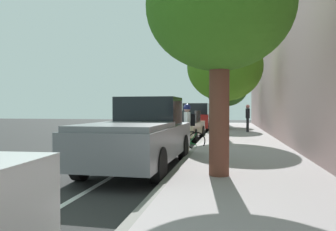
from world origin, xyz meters
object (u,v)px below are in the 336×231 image
Objects in this scene: bicycle_at_curb at (184,141)px; street_tree_corner at (227,79)px; parked_sedan_green_farthest at (204,118)px; parked_sedan_tan_mid at (183,125)px; parked_pickup_grey_second at (141,135)px; street_tree_near_cyclist at (219,9)px; street_tree_mid_block at (225,67)px; pedestrian_on_phone at (248,116)px; street_tree_far_end at (226,86)px; parked_suv_red_far at (197,117)px; cyclist_with_backpack at (188,123)px.

street_tree_corner is at bearing 84.99° from bicycle_at_curb.
parked_sedan_green_farthest is 0.81× the size of street_tree_corner.
parked_sedan_green_farthest is at bearing 89.67° from parked_sedan_tan_mid.
street_tree_corner is (2.13, 20.97, 3.41)m from parked_pickup_grey_second.
parked_pickup_grey_second is 1.19× the size of parked_sedan_tan_mid.
street_tree_near_cyclist is 0.99× the size of street_tree_mid_block.
street_tree_corner reaches higher than parked_sedan_green_farthest.
parked_pickup_grey_second is 3.20× the size of bicycle_at_curb.
pedestrian_on_phone reaches higher than parked_sedan_green_farthest.
street_tree_mid_block is 8.43m from street_tree_far_end.
parked_suv_red_far is 1.02× the size of street_tree_far_end.
parked_sedan_tan_mid is 0.89× the size of street_tree_near_cyclist.
bicycle_at_curb is 0.33× the size of street_tree_near_cyclist.
street_tree_corner reaches higher than parked_pickup_grey_second.
street_tree_corner is at bearing 80.48° from parked_sedan_tan_mid.
street_tree_far_end is at bearing -72.03° from parked_sedan_green_farthest.
street_tree_mid_block is (2.07, -14.81, 2.83)m from parked_sedan_green_farthest.
street_tree_near_cyclist reaches higher than parked_sedan_tan_mid.
street_tree_far_end is (2.13, 15.41, 2.37)m from parked_pickup_grey_second.
parked_sedan_green_farthest is 15.22m from street_tree_mid_block.
street_tree_corner reaches higher than street_tree_mid_block.
parked_sedan_tan_mid is at bearing 100.22° from cyclist_with_backpack.
parked_sedan_tan_mid is at bearing 151.15° from street_tree_mid_block.
bicycle_at_curb is at bearing -115.36° from street_tree_mid_block.
cyclist_with_backpack is at bearing -94.16° from street_tree_corner.
pedestrian_on_phone reaches higher than bicycle_at_curb.
cyclist_with_backpack is 0.39× the size of street_tree_far_end.
parked_sedan_green_farthest is 7.17m from street_tree_far_end.
parked_sedan_tan_mid is 0.81× the size of street_tree_corner.
parked_sedan_green_farthest is at bearing 158.34° from street_tree_corner.
street_tree_near_cyclist is (1.28, -4.74, 2.66)m from cyclist_with_backpack.
bicycle_at_curb is (0.56, -17.99, -0.37)m from parked_sedan_green_farthest.
parked_sedan_green_farthest is at bearing 95.10° from street_tree_near_cyclist.
cyclist_with_backpack is (0.79, -18.44, 0.35)m from parked_sedan_green_farthest.
street_tree_near_cyclist reaches higher than parked_pickup_grey_second.
street_tree_mid_block reaches higher than parked_sedan_green_farthest.
street_tree_mid_block is (1.28, 3.62, 2.47)m from cyclist_with_backpack.
parked_sedan_tan_mid is at bearing 98.39° from bicycle_at_curb.
street_tree_far_end is 5.66m from street_tree_corner.
parked_suv_red_far is 11.39m from cyclist_with_backpack.
pedestrian_on_phone is (1.35, 5.25, -2.44)m from street_tree_mid_block.
street_tree_mid_block is at bearing -75.25° from parked_suv_red_far.
street_tree_mid_block reaches higher than pedestrian_on_phone.
parked_sedan_green_farthest is 2.62× the size of pedestrian_on_phone.
pedestrian_on_phone is at bearing 49.30° from parked_sedan_tan_mid.
street_tree_far_end is (2.04, 0.68, 2.24)m from parked_suv_red_far.
street_tree_far_end is at bearing 82.15° from parked_pickup_grey_second.
parked_sedan_green_farthest is (0.06, 21.79, -0.15)m from parked_pickup_grey_second.
parked_sedan_green_farthest is at bearing 91.80° from bicycle_at_curb.
street_tree_corner reaches higher than pedestrian_on_phone.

